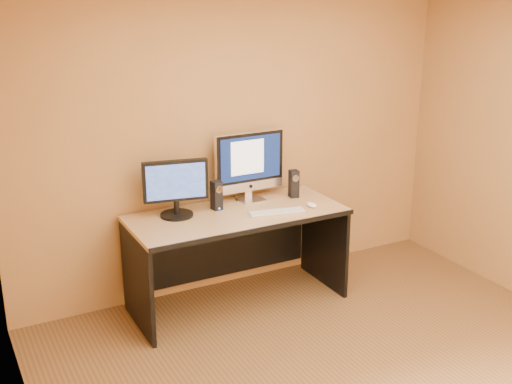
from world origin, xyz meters
TOP-DOWN VIEW (x-y plane):
  - walls at (0.00, 0.00)m, footprint 4.00×4.00m
  - desk at (-0.22, 1.58)m, footprint 1.74×0.77m
  - imac at (0.03, 1.81)m, footprint 0.62×0.23m
  - second_monitor at (-0.67, 1.74)m, footprint 0.56×0.36m
  - speaker_left at (-0.33, 1.73)m, footprint 0.09×0.09m
  - speaker_right at (0.39, 1.71)m, footprint 0.09×0.09m
  - keyboard at (0.06, 1.42)m, footprint 0.48×0.22m
  - mouse at (0.39, 1.42)m, footprint 0.07×0.12m
  - cable_a at (0.09, 1.84)m, footprint 0.07×0.23m
  - cable_b at (-0.07, 1.93)m, footprint 0.06×0.19m

SIDE VIEW (x-z plane):
  - desk at x=-0.22m, z-range 0.00..0.81m
  - cable_a at x=0.09m, z-range 0.81..0.81m
  - cable_b at x=-0.07m, z-range 0.81..0.81m
  - keyboard at x=0.06m, z-range 0.81..0.83m
  - mouse at x=0.39m, z-range 0.81..0.85m
  - speaker_left at x=-0.33m, z-range 0.81..1.05m
  - speaker_right at x=0.39m, z-range 0.81..1.05m
  - second_monitor at x=-0.67m, z-range 0.81..1.26m
  - imac at x=0.03m, z-range 0.81..1.41m
  - walls at x=0.00m, z-range 0.00..2.60m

